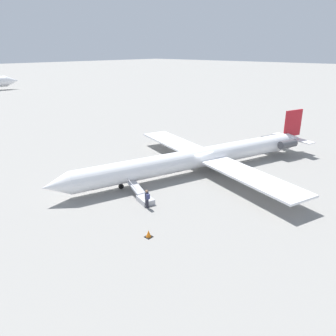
{
  "coord_description": "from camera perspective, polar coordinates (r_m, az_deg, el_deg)",
  "views": [
    {
      "loc": [
        28.24,
        21.23,
        13.42
      ],
      "look_at": [
        4.37,
        -0.6,
        1.53
      ],
      "focal_mm": 35.0,
      "sensor_mm": 36.0,
      "label": 1
    }
  ],
  "objects": [
    {
      "name": "airplane_main",
      "position": [
        37.72,
        6.35,
        1.97
      ],
      "size": [
        33.38,
        26.42,
        5.78
      ],
      "rotation": [
        0.0,
        0.0,
        -0.3
      ],
      "color": "white",
      "rests_on": "ground"
    },
    {
      "name": "traffic_cone_near_stairs",
      "position": [
        25.16,
        -3.41,
        -11.38
      ],
      "size": [
        0.53,
        0.53,
        0.58
      ],
      "color": "black",
      "rests_on": "ground"
    },
    {
      "name": "passenger",
      "position": [
        29.04,
        -3.68,
        -5.19
      ],
      "size": [
        0.42,
        0.57,
        1.74
      ],
      "rotation": [
        0.0,
        0.0,
        -1.87
      ],
      "color": "#23232D",
      "rests_on": "ground"
    },
    {
      "name": "boarding_stairs",
      "position": [
        30.65,
        -4.3,
        -5.12
      ],
      "size": [
        2.15,
        4.13,
        1.52
      ],
      "rotation": [
        0.0,
        0.0,
        -1.87
      ],
      "color": "#B2B2B7",
      "rests_on": "ground"
    },
    {
      "name": "ground_plane",
      "position": [
        37.79,
        5.15,
        -0.71
      ],
      "size": [
        600.0,
        600.0,
        0.0
      ],
      "primitive_type": "plane",
      "color": "gray"
    }
  ]
}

